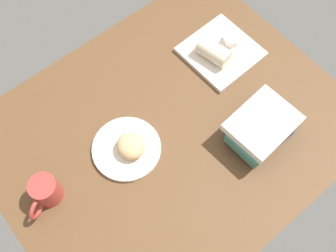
{
  "coord_description": "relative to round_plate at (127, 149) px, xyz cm",
  "views": [
    {
      "loc": [
        34.86,
        41.52,
        120.35
      ],
      "look_at": [
        0.64,
        -0.07,
        7.0
      ],
      "focal_mm": 43.08,
      "sensor_mm": 36.0,
      "label": 1
    }
  ],
  "objects": [
    {
      "name": "sauce_cup",
      "position": [
        -52.42,
        -8.75,
        2.37
      ],
      "size": [
        5.65,
        5.65,
        2.76
      ],
      "color": "silver",
      "rests_on": "square_plate"
    },
    {
      "name": "coffee_mug",
      "position": [
        26.58,
        -2.67,
        4.06
      ],
      "size": [
        12.02,
        9.11,
        9.3
      ],
      "color": "#B23833",
      "rests_on": "dining_table"
    },
    {
      "name": "breakfast_wrap",
      "position": [
        -43.06,
        -7.88,
        4.07
      ],
      "size": [
        8.54,
        12.28,
        6.33
      ],
      "primitive_type": "cylinder",
      "rotation": [
        1.57,
        0.0,
        3.35
      ],
      "color": "beige",
      "rests_on": "square_plate"
    },
    {
      "name": "round_plate",
      "position": [
        0.0,
        0.0,
        0.0
      ],
      "size": [
        21.43,
        21.43,
        1.4
      ],
      "primitive_type": "cylinder",
      "color": "silver",
      "rests_on": "dining_table"
    },
    {
      "name": "square_plate",
      "position": [
        -47.22,
        -8.27,
        0.1
      ],
      "size": [
        24.02,
        24.02,
        1.6
      ],
      "primitive_type": "cube",
      "rotation": [
        0.0,
        0.0,
        0.04
      ],
      "color": "silver",
      "rests_on": "dining_table"
    },
    {
      "name": "book_stack",
      "position": [
        -35.02,
        22.69,
        4.53
      ],
      "size": [
        21.9,
        17.33,
        9.84
      ],
      "color": "#33477F",
      "rests_on": "dining_table"
    },
    {
      "name": "scone_pastry",
      "position": [
        -0.92,
        1.38,
        3.27
      ],
      "size": [
        8.79,
        9.43,
        5.13
      ],
      "primitive_type": "ellipsoid",
      "rotation": [
        0.0,
        0.0,
        1.63
      ],
      "color": "#DCAF77",
      "rests_on": "round_plate"
    },
    {
      "name": "dining_table",
      "position": [
        -14.81,
        3.06,
        -2.7
      ],
      "size": [
        110.0,
        90.0,
        4.0
      ],
      "primitive_type": "cube",
      "color": "brown",
      "rests_on": "ground"
    }
  ]
}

